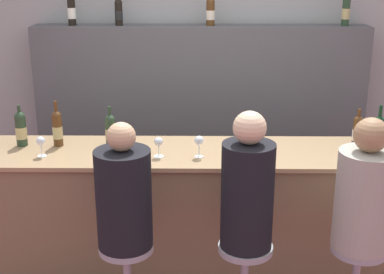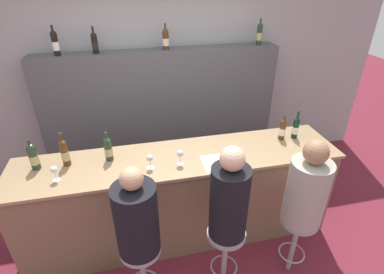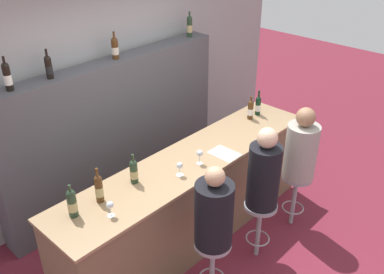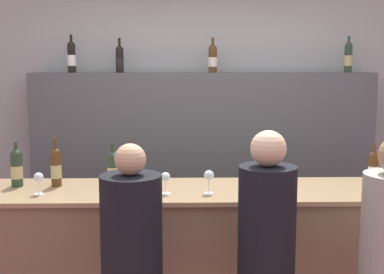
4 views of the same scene
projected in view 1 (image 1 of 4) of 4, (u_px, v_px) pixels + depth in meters
wall_back at (200, 74)px, 5.16m from camera, size 6.40×0.05×2.60m
bar_counter at (200, 216)px, 4.01m from camera, size 3.23×0.69×1.04m
back_bar_cabinet at (200, 121)px, 5.07m from camera, size 3.03×0.28×1.79m
wine_bottle_counter_0 at (21, 128)px, 3.92m from camera, size 0.08×0.08×0.31m
wine_bottle_counter_1 at (57, 128)px, 3.92m from camera, size 0.07×0.07×0.34m
wine_bottle_counter_2 at (110, 130)px, 3.92m from camera, size 0.08×0.08×0.30m
wine_bottle_counter_3 at (357, 131)px, 3.90m from camera, size 0.07×0.07×0.29m
wine_bottle_counter_4 at (378, 131)px, 3.90m from camera, size 0.07×0.07×0.32m
wine_bottle_backbar_0 at (72, 9)px, 4.76m from camera, size 0.07×0.07×0.33m
wine_bottle_backbar_1 at (119, 12)px, 4.76m from camera, size 0.07×0.07×0.30m
wine_bottle_backbar_2 at (210, 11)px, 4.75m from camera, size 0.08×0.08×0.31m
wine_bottle_backbar_3 at (346, 10)px, 4.74m from camera, size 0.07×0.07×0.32m
wine_glass_0 at (41, 142)px, 3.71m from camera, size 0.07×0.07×0.14m
wine_glass_1 at (158, 143)px, 3.71m from camera, size 0.07×0.07×0.14m
wine_glass_2 at (199, 141)px, 3.70m from camera, size 0.07×0.07×0.15m
tasting_menu at (245, 160)px, 3.67m from camera, size 0.21×0.30×0.00m
bar_stool_left at (127, 266)px, 3.36m from camera, size 0.34×0.34×0.67m
guest_seated_left at (124, 195)px, 3.20m from camera, size 0.34×0.34×0.79m
bar_stool_middle at (245, 267)px, 3.35m from camera, size 0.34×0.34×0.67m
guest_seated_middle at (247, 190)px, 3.18m from camera, size 0.32×0.32×0.86m
bar_stool_right at (356, 268)px, 3.34m from camera, size 0.34×0.34×0.67m
guest_seated_right at (365, 194)px, 3.18m from camera, size 0.35×0.35×0.82m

